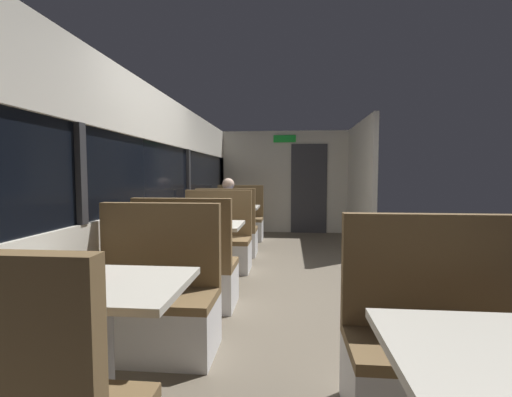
% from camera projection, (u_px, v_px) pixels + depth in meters
% --- Properties ---
extents(ground_plane, '(3.30, 9.20, 0.02)m').
position_uv_depth(ground_plane, '(279.00, 293.00, 3.96)').
color(ground_plane, '#665B4C').
extents(carriage_window_panel_left, '(0.09, 8.48, 2.30)m').
position_uv_depth(carriage_window_panel_left, '(152.00, 193.00, 4.02)').
color(carriage_window_panel_left, beige).
rests_on(carriage_window_panel_left, ground_plane).
extents(carriage_end_bulkhead, '(2.90, 0.11, 2.30)m').
position_uv_depth(carriage_end_bulkhead, '(287.00, 182.00, 8.04)').
color(carriage_end_bulkhead, beige).
rests_on(carriage_end_bulkhead, ground_plane).
extents(carriage_aisle_panel_right, '(0.08, 2.40, 2.30)m').
position_uv_depth(carriage_aisle_panel_right, '(360.00, 183.00, 6.72)').
color(carriage_aisle_panel_right, beige).
rests_on(carriage_aisle_panel_right, ground_plane).
extents(dining_table_near_window, '(0.90, 0.70, 0.74)m').
position_uv_depth(dining_table_near_window, '(103.00, 300.00, 1.92)').
color(dining_table_near_window, '#9E9EA3').
rests_on(dining_table_near_window, ground_plane).
extents(bench_near_window_facing_entry, '(0.95, 0.50, 1.10)m').
position_uv_depth(bench_near_window_facing_entry, '(153.00, 308.00, 2.64)').
color(bench_near_window_facing_entry, silver).
rests_on(bench_near_window_facing_entry, ground_plane).
extents(dining_table_mid_window, '(0.90, 0.70, 0.74)m').
position_uv_depth(dining_table_mid_window, '(204.00, 232.00, 4.19)').
color(dining_table_mid_window, '#9E9EA3').
rests_on(dining_table_mid_window, ground_plane).
extents(bench_mid_window_facing_end, '(0.95, 0.50, 1.10)m').
position_uv_depth(bench_mid_window_facing_end, '(187.00, 274.00, 3.52)').
color(bench_mid_window_facing_end, silver).
rests_on(bench_mid_window_facing_end, ground_plane).
extents(bench_mid_window_facing_entry, '(0.95, 0.50, 1.10)m').
position_uv_depth(bench_mid_window_facing_entry, '(216.00, 246.00, 4.91)').
color(bench_mid_window_facing_entry, silver).
rests_on(bench_mid_window_facing_entry, ground_plane).
extents(dining_table_far_window, '(0.90, 0.70, 0.74)m').
position_uv_depth(dining_table_far_window, '(234.00, 212.00, 6.46)').
color(dining_table_far_window, '#9E9EA3').
rests_on(dining_table_far_window, ground_plane).
extents(bench_far_window_facing_end, '(0.95, 0.50, 1.10)m').
position_uv_depth(bench_far_window_facing_end, '(227.00, 235.00, 5.79)').
color(bench_far_window_facing_end, silver).
rests_on(bench_far_window_facing_end, ground_plane).
extents(bench_far_window_facing_entry, '(0.95, 0.50, 1.10)m').
position_uv_depth(bench_far_window_facing_entry, '(239.00, 223.00, 7.18)').
color(bench_far_window_facing_entry, silver).
rests_on(bench_far_window_facing_entry, ground_plane).
extents(bench_front_aisle_facing_entry, '(0.95, 0.50, 1.10)m').
position_uv_depth(bench_front_aisle_facing_entry, '(437.00, 362.00, 1.87)').
color(bench_front_aisle_facing_entry, silver).
rests_on(bench_front_aisle_facing_entry, ground_plane).
extents(seated_passenger, '(0.47, 0.55, 1.26)m').
position_uv_depth(seated_passenger, '(228.00, 222.00, 5.84)').
color(seated_passenger, '#26262D').
rests_on(seated_passenger, ground_plane).
extents(coffee_cup_primary, '(0.07, 0.07, 0.09)m').
position_uv_depth(coffee_cup_primary, '(201.00, 219.00, 4.21)').
color(coffee_cup_primary, '#B23333').
rests_on(coffee_cup_primary, dining_table_mid_window).
extents(coffee_cup_secondary, '(0.07, 0.07, 0.09)m').
position_uv_depth(coffee_cup_secondary, '(93.00, 270.00, 1.99)').
color(coffee_cup_secondary, '#B23333').
rests_on(coffee_cup_secondary, dining_table_near_window).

